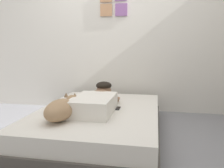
{
  "coord_description": "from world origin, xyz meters",
  "views": [
    {
      "loc": [
        0.67,
        -2.27,
        0.99
      ],
      "look_at": [
        0.13,
        0.52,
        0.54
      ],
      "focal_mm": 37.16,
      "sensor_mm": 36.0,
      "label": 1
    }
  ],
  "objects_px": {
    "dog": "(62,109)",
    "cell_phone": "(117,108)",
    "coffee_cup": "(112,100)",
    "bed": "(99,121)",
    "pillow": "(97,95)",
    "person_lying": "(97,100)"
  },
  "relations": [
    {
      "from": "dog",
      "to": "cell_phone",
      "type": "height_order",
      "value": "dog"
    },
    {
      "from": "bed",
      "to": "coffee_cup",
      "type": "xyz_separation_m",
      "value": [
        0.09,
        0.32,
        0.19
      ]
    },
    {
      "from": "cell_phone",
      "to": "person_lying",
      "type": "bearing_deg",
      "value": -159.82
    },
    {
      "from": "bed",
      "to": "coffee_cup",
      "type": "distance_m",
      "value": 0.38
    },
    {
      "from": "cell_phone",
      "to": "pillow",
      "type": "bearing_deg",
      "value": 127.8
    },
    {
      "from": "bed",
      "to": "person_lying",
      "type": "bearing_deg",
      "value": -128.4
    },
    {
      "from": "dog",
      "to": "coffee_cup",
      "type": "xyz_separation_m",
      "value": [
        0.36,
        0.75,
        -0.07
      ]
    },
    {
      "from": "dog",
      "to": "cell_phone",
      "type": "distance_m",
      "value": 0.68
    },
    {
      "from": "bed",
      "to": "pillow",
      "type": "height_order",
      "value": "pillow"
    },
    {
      "from": "dog",
      "to": "pillow",
      "type": "bearing_deg",
      "value": 83.31
    },
    {
      "from": "bed",
      "to": "pillow",
      "type": "xyz_separation_m",
      "value": [
        -0.16,
        0.52,
        0.2
      ]
    },
    {
      "from": "dog",
      "to": "cell_phone",
      "type": "relative_size",
      "value": 4.11
    },
    {
      "from": "person_lying",
      "to": "cell_phone",
      "type": "bearing_deg",
      "value": 20.18
    },
    {
      "from": "pillow",
      "to": "person_lying",
      "type": "xyz_separation_m",
      "value": [
        0.14,
        -0.54,
        0.05
      ]
    },
    {
      "from": "person_lying",
      "to": "cell_phone",
      "type": "relative_size",
      "value": 6.57
    },
    {
      "from": "bed",
      "to": "cell_phone",
      "type": "height_order",
      "value": "cell_phone"
    },
    {
      "from": "pillow",
      "to": "dog",
      "type": "relative_size",
      "value": 0.9
    },
    {
      "from": "bed",
      "to": "dog",
      "type": "xyz_separation_m",
      "value": [
        -0.27,
        -0.42,
        0.25
      ]
    },
    {
      "from": "bed",
      "to": "coffee_cup",
      "type": "relative_size",
      "value": 15.4
    },
    {
      "from": "dog",
      "to": "bed",
      "type": "bearing_deg",
      "value": 57.82
    },
    {
      "from": "bed",
      "to": "person_lying",
      "type": "relative_size",
      "value": 2.09
    },
    {
      "from": "bed",
      "to": "pillow",
      "type": "distance_m",
      "value": 0.58
    }
  ]
}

